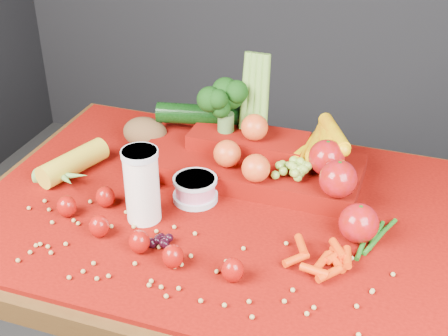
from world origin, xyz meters
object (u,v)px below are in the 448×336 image
(yogurt_bowl, at_px, (195,188))
(produce_mound, at_px, (263,155))
(table, at_px, (221,245))
(milk_glass, at_px, (142,183))

(yogurt_bowl, distance_m, produce_mound, 0.19)
(table, xyz_separation_m, milk_glass, (-0.14, -0.09, 0.20))
(table, relative_size, produce_mound, 1.86)
(yogurt_bowl, bearing_deg, table, -7.94)
(table, bearing_deg, produce_mound, 71.97)
(yogurt_bowl, xyz_separation_m, produce_mound, (0.11, 0.14, 0.03))
(milk_glass, bearing_deg, produce_mound, 52.31)
(milk_glass, distance_m, produce_mound, 0.31)
(milk_glass, height_order, yogurt_bowl, milk_glass)
(milk_glass, xyz_separation_m, yogurt_bowl, (0.08, 0.10, -0.06))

